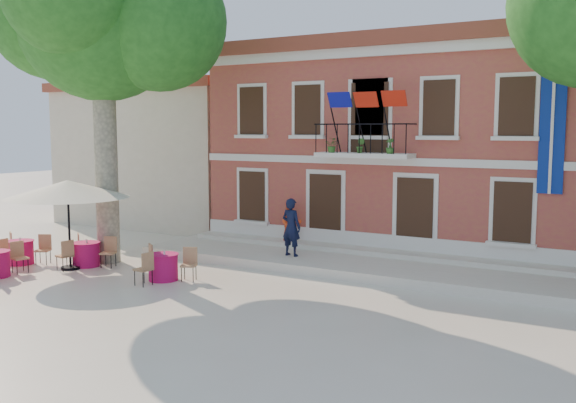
# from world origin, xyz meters

# --- Properties ---
(ground) EXTENTS (90.00, 90.00, 0.00)m
(ground) POSITION_xyz_m (0.00, 0.00, 0.00)
(ground) COLOR beige
(ground) RESTS_ON ground
(main_building) EXTENTS (13.50, 9.59, 7.50)m
(main_building) POSITION_xyz_m (2.00, 9.99, 3.78)
(main_building) COLOR #A33A3D
(main_building) RESTS_ON ground
(neighbor_west) EXTENTS (9.40, 9.40, 6.40)m
(neighbor_west) POSITION_xyz_m (-9.50, 11.00, 3.22)
(neighbor_west) COLOR beige
(neighbor_west) RESTS_ON ground
(terrace) EXTENTS (14.00, 3.40, 0.30)m
(terrace) POSITION_xyz_m (2.00, 4.40, 0.15)
(terrace) COLOR silver
(terrace) RESTS_ON ground
(plane_tree_west) EXTENTS (5.41, 5.41, 10.63)m
(plane_tree_west) POSITION_xyz_m (-5.16, 1.30, 7.82)
(plane_tree_west) COLOR #A59E84
(plane_tree_west) RESTS_ON ground
(patio_umbrella) EXTENTS (3.74, 3.74, 2.78)m
(patio_umbrella) POSITION_xyz_m (-5.45, -0.04, 2.50)
(patio_umbrella) COLOR black
(patio_umbrella) RESTS_ON ground
(pedestrian_navy) EXTENTS (0.72, 0.52, 1.86)m
(pedestrian_navy) POSITION_xyz_m (0.22, 3.91, 1.23)
(pedestrian_navy) COLOR black
(pedestrian_navy) RESTS_ON terrace
(pedestrian_orange) EXTENTS (0.94, 0.86, 1.56)m
(pedestrian_orange) POSITION_xyz_m (-0.69, 5.48, 1.08)
(pedestrian_orange) COLOR #F04B1C
(pedestrian_orange) RESTS_ON terrace
(cafe_table_0) EXTENTS (1.87, 1.65, 0.95)m
(cafe_table_0) POSITION_xyz_m (-7.44, -0.35, 0.43)
(cafe_table_0) COLOR #BF1157
(cafe_table_0) RESTS_ON ground
(cafe_table_3) EXTENTS (1.85, 1.76, 0.95)m
(cafe_table_3) POSITION_xyz_m (-5.33, 0.48, 0.43)
(cafe_table_3) COLOR #BF1157
(cafe_table_3) RESTS_ON ground
(cafe_table_4) EXTENTS (1.86, 1.71, 0.95)m
(cafe_table_4) POSITION_xyz_m (-1.95, 0.26, 0.43)
(cafe_table_4) COLOR #BF1157
(cafe_table_4) RESTS_ON ground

